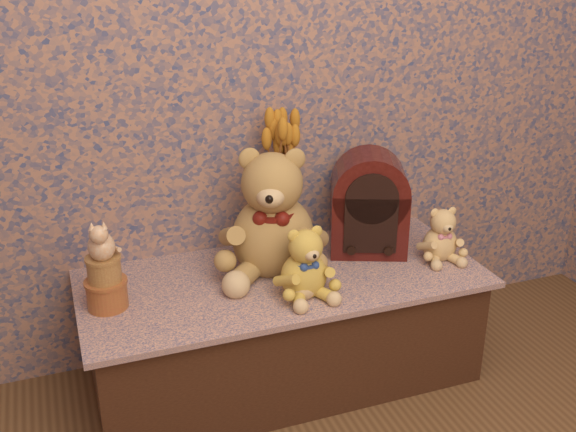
% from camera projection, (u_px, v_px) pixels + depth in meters
% --- Properties ---
extents(display_shelf, '(1.37, 0.61, 0.41)m').
position_uv_depth(display_shelf, '(283.00, 327.00, 2.40)').
color(display_shelf, navy).
rests_on(display_shelf, ground).
extents(teddy_large, '(0.52, 0.56, 0.47)m').
position_uv_depth(teddy_large, '(273.00, 206.00, 2.28)').
color(teddy_large, '#A87641').
rests_on(teddy_large, display_shelf).
extents(teddy_medium, '(0.21, 0.25, 0.25)m').
position_uv_depth(teddy_medium, '(304.00, 258.00, 2.16)').
color(teddy_medium, gold).
rests_on(teddy_medium, display_shelf).
extents(teddy_small, '(0.19, 0.22, 0.21)m').
position_uv_depth(teddy_small, '(441.00, 231.00, 2.41)').
color(teddy_small, tan).
rests_on(teddy_small, display_shelf).
extents(cathedral_radio, '(0.32, 0.28, 0.37)m').
position_uv_depth(cathedral_radio, '(369.00, 202.00, 2.44)').
color(cathedral_radio, '#3E0E0B').
rests_on(cathedral_radio, display_shelf).
extents(ceramic_vase, '(0.12, 0.12, 0.20)m').
position_uv_depth(ceramic_vase, '(282.00, 228.00, 2.45)').
color(ceramic_vase, tan).
rests_on(ceramic_vase, display_shelf).
extents(dried_stalks, '(0.23, 0.23, 0.40)m').
position_uv_depth(dried_stalks, '(281.00, 149.00, 2.33)').
color(dried_stalks, '#BA711D').
rests_on(dried_stalks, ceramic_vase).
extents(biscuit_tin_lower, '(0.13, 0.13, 0.09)m').
position_uv_depth(biscuit_tin_lower, '(107.00, 294.00, 2.11)').
color(biscuit_tin_lower, '#AE7F33').
rests_on(biscuit_tin_lower, display_shelf).
extents(biscuit_tin_upper, '(0.11, 0.11, 0.08)m').
position_uv_depth(biscuit_tin_upper, '(104.00, 270.00, 2.08)').
color(biscuit_tin_upper, tan).
rests_on(biscuit_tin_upper, biscuit_tin_lower).
extents(cat_figurine, '(0.11, 0.12, 0.13)m').
position_uv_depth(cat_figurine, '(100.00, 238.00, 2.03)').
color(cat_figurine, silver).
rests_on(cat_figurine, biscuit_tin_upper).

